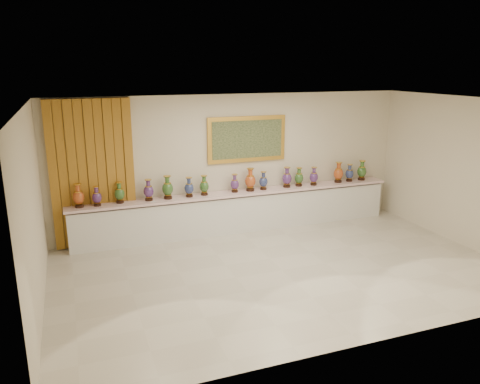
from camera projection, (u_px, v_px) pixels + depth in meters
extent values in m
plane|color=beige|center=(282.00, 270.00, 8.46)|extent=(8.00, 8.00, 0.00)
plane|color=beige|center=(235.00, 163.00, 10.33)|extent=(8.00, 0.00, 8.00)
plane|color=beige|center=(33.00, 215.00, 6.73)|extent=(0.00, 5.00, 5.00)
plane|color=beige|center=(464.00, 172.00, 9.40)|extent=(0.00, 5.00, 5.00)
plane|color=white|center=(286.00, 102.00, 7.67)|extent=(8.00, 8.00, 0.00)
cube|color=#B67827|center=(93.00, 174.00, 9.26)|extent=(1.64, 0.14, 2.95)
cube|color=gold|center=(247.00, 139.00, 10.24)|extent=(1.80, 0.06, 1.00)
cube|color=#1B3018|center=(247.00, 139.00, 10.21)|extent=(1.62, 0.02, 0.82)
cube|color=white|center=(239.00, 213.00, 10.41)|extent=(7.20, 0.42, 0.81)
cube|color=silver|center=(239.00, 193.00, 10.27)|extent=(7.28, 0.48, 0.05)
cylinder|color=black|center=(79.00, 206.00, 9.13)|extent=(0.17, 0.17, 0.05)
cone|color=gold|center=(79.00, 204.00, 9.12)|extent=(0.15, 0.15, 0.03)
ellipsoid|color=maroon|center=(79.00, 197.00, 9.09)|extent=(0.27, 0.27, 0.27)
cylinder|color=gold|center=(78.00, 191.00, 9.06)|extent=(0.15, 0.15, 0.01)
cylinder|color=maroon|center=(78.00, 188.00, 9.04)|extent=(0.09, 0.09, 0.10)
cone|color=maroon|center=(77.00, 185.00, 9.02)|extent=(0.15, 0.15, 0.04)
cylinder|color=gold|center=(77.00, 184.00, 9.02)|extent=(0.15, 0.15, 0.01)
cylinder|color=black|center=(98.00, 205.00, 9.23)|extent=(0.14, 0.14, 0.04)
cone|color=gold|center=(97.00, 203.00, 9.22)|extent=(0.12, 0.12, 0.03)
ellipsoid|color=#271247|center=(97.00, 197.00, 9.19)|extent=(0.24, 0.24, 0.23)
cylinder|color=gold|center=(96.00, 193.00, 9.17)|extent=(0.13, 0.13, 0.01)
cylinder|color=#271247|center=(96.00, 190.00, 9.15)|extent=(0.07, 0.07, 0.08)
cone|color=#271247|center=(96.00, 187.00, 9.14)|extent=(0.13, 0.13, 0.03)
cylinder|color=gold|center=(96.00, 187.00, 9.14)|extent=(0.13, 0.13, 0.01)
cylinder|color=black|center=(120.00, 202.00, 9.43)|extent=(0.15, 0.15, 0.04)
cone|color=gold|center=(120.00, 200.00, 9.42)|extent=(0.13, 0.13, 0.03)
ellipsoid|color=black|center=(120.00, 194.00, 9.39)|extent=(0.25, 0.25, 0.25)
cylinder|color=gold|center=(119.00, 189.00, 9.36)|extent=(0.14, 0.14, 0.01)
cylinder|color=black|center=(119.00, 186.00, 9.34)|extent=(0.08, 0.08, 0.09)
cone|color=black|center=(119.00, 183.00, 9.33)|extent=(0.14, 0.14, 0.03)
cylinder|color=gold|center=(119.00, 182.00, 9.32)|extent=(0.14, 0.14, 0.01)
cylinder|color=black|center=(149.00, 199.00, 9.60)|extent=(0.16, 0.16, 0.04)
cone|color=gold|center=(149.00, 197.00, 9.59)|extent=(0.14, 0.14, 0.03)
ellipsoid|color=#271247|center=(149.00, 191.00, 9.56)|extent=(0.27, 0.27, 0.26)
cylinder|color=gold|center=(148.00, 186.00, 9.53)|extent=(0.14, 0.14, 0.01)
cylinder|color=#271247|center=(148.00, 183.00, 9.51)|extent=(0.08, 0.08, 0.09)
cone|color=#271247|center=(148.00, 180.00, 9.50)|extent=(0.14, 0.14, 0.03)
cylinder|color=gold|center=(148.00, 180.00, 9.49)|extent=(0.15, 0.15, 0.01)
cylinder|color=black|center=(168.00, 198.00, 9.73)|extent=(0.17, 0.17, 0.05)
cone|color=gold|center=(168.00, 195.00, 9.71)|extent=(0.15, 0.15, 0.03)
ellipsoid|color=black|center=(168.00, 189.00, 9.68)|extent=(0.30, 0.30, 0.28)
cylinder|color=gold|center=(167.00, 183.00, 9.65)|extent=(0.16, 0.16, 0.01)
cylinder|color=black|center=(167.00, 180.00, 9.63)|extent=(0.09, 0.09, 0.10)
cone|color=black|center=(167.00, 177.00, 9.61)|extent=(0.16, 0.16, 0.04)
cylinder|color=gold|center=(167.00, 176.00, 9.61)|extent=(0.16, 0.16, 0.01)
cylinder|color=black|center=(189.00, 196.00, 9.87)|extent=(0.15, 0.15, 0.04)
cone|color=gold|center=(189.00, 194.00, 9.86)|extent=(0.13, 0.13, 0.03)
ellipsoid|color=#0D1340|center=(189.00, 188.00, 9.83)|extent=(0.24, 0.24, 0.24)
cylinder|color=gold|center=(189.00, 184.00, 9.80)|extent=(0.13, 0.13, 0.01)
cylinder|color=#0D1340|center=(189.00, 181.00, 9.79)|extent=(0.08, 0.08, 0.09)
cone|color=#0D1340|center=(189.00, 178.00, 9.77)|extent=(0.13, 0.13, 0.03)
cylinder|color=gold|center=(189.00, 178.00, 9.77)|extent=(0.14, 0.14, 0.01)
cylinder|color=black|center=(204.00, 194.00, 10.01)|extent=(0.15, 0.15, 0.04)
cone|color=gold|center=(204.00, 192.00, 9.99)|extent=(0.13, 0.13, 0.03)
ellipsoid|color=black|center=(204.00, 187.00, 9.96)|extent=(0.23, 0.23, 0.25)
cylinder|color=gold|center=(204.00, 182.00, 9.94)|extent=(0.14, 0.14, 0.01)
cylinder|color=black|center=(204.00, 179.00, 9.92)|extent=(0.08, 0.08, 0.09)
cone|color=black|center=(204.00, 176.00, 9.91)|extent=(0.14, 0.14, 0.03)
cylinder|color=gold|center=(204.00, 176.00, 9.90)|extent=(0.14, 0.14, 0.01)
cylinder|color=black|center=(235.00, 191.00, 10.25)|extent=(0.14, 0.14, 0.04)
cone|color=gold|center=(235.00, 189.00, 10.23)|extent=(0.12, 0.12, 0.03)
ellipsoid|color=#271247|center=(235.00, 184.00, 10.20)|extent=(0.25, 0.25, 0.23)
cylinder|color=gold|center=(235.00, 180.00, 10.18)|extent=(0.13, 0.13, 0.01)
cylinder|color=#271247|center=(235.00, 178.00, 10.17)|extent=(0.07, 0.07, 0.08)
cone|color=#271247|center=(235.00, 175.00, 10.15)|extent=(0.13, 0.13, 0.03)
cylinder|color=gold|center=(235.00, 174.00, 10.15)|extent=(0.13, 0.13, 0.01)
cylinder|color=black|center=(250.00, 190.00, 10.34)|extent=(0.18, 0.18, 0.05)
cone|color=gold|center=(250.00, 187.00, 10.33)|extent=(0.16, 0.16, 0.03)
ellipsoid|color=maroon|center=(250.00, 181.00, 10.29)|extent=(0.25, 0.25, 0.30)
cylinder|color=gold|center=(250.00, 175.00, 10.26)|extent=(0.16, 0.16, 0.01)
cylinder|color=maroon|center=(250.00, 173.00, 10.24)|extent=(0.09, 0.09, 0.11)
cone|color=maroon|center=(250.00, 169.00, 10.22)|extent=(0.16, 0.16, 0.04)
cylinder|color=gold|center=(250.00, 168.00, 10.22)|extent=(0.17, 0.17, 0.01)
cylinder|color=black|center=(263.00, 189.00, 10.45)|extent=(0.14, 0.14, 0.04)
cone|color=gold|center=(263.00, 187.00, 10.44)|extent=(0.13, 0.13, 0.03)
ellipsoid|color=#0D1340|center=(263.00, 182.00, 10.41)|extent=(0.22, 0.22, 0.24)
cylinder|color=gold|center=(263.00, 177.00, 10.39)|extent=(0.13, 0.13, 0.01)
cylinder|color=#0D1340|center=(263.00, 175.00, 10.37)|extent=(0.08, 0.08, 0.09)
cone|color=#0D1340|center=(264.00, 173.00, 10.36)|extent=(0.13, 0.13, 0.03)
cylinder|color=gold|center=(264.00, 172.00, 10.35)|extent=(0.13, 0.13, 0.01)
cylinder|color=black|center=(287.00, 186.00, 10.66)|extent=(0.16, 0.16, 0.05)
cone|color=gold|center=(287.00, 184.00, 10.65)|extent=(0.14, 0.14, 0.03)
ellipsoid|color=#271247|center=(287.00, 178.00, 10.61)|extent=(0.25, 0.25, 0.27)
cylinder|color=gold|center=(287.00, 174.00, 10.58)|extent=(0.15, 0.15, 0.01)
cylinder|color=#271247|center=(287.00, 171.00, 10.57)|extent=(0.09, 0.09, 0.10)
cone|color=#271247|center=(287.00, 168.00, 10.55)|extent=(0.15, 0.15, 0.04)
cylinder|color=gold|center=(287.00, 167.00, 10.55)|extent=(0.15, 0.15, 0.01)
cylinder|color=black|center=(299.00, 185.00, 10.76)|extent=(0.15, 0.15, 0.04)
cone|color=gold|center=(299.00, 183.00, 10.75)|extent=(0.13, 0.13, 0.03)
ellipsoid|color=black|center=(299.00, 178.00, 10.72)|extent=(0.26, 0.26, 0.25)
cylinder|color=gold|center=(299.00, 173.00, 10.69)|extent=(0.14, 0.14, 0.01)
cylinder|color=black|center=(299.00, 171.00, 10.67)|extent=(0.08, 0.08, 0.09)
cone|color=black|center=(299.00, 168.00, 10.66)|extent=(0.14, 0.14, 0.03)
cylinder|color=gold|center=(299.00, 168.00, 10.65)|extent=(0.14, 0.14, 0.01)
cylinder|color=black|center=(314.00, 184.00, 10.85)|extent=(0.15, 0.15, 0.04)
cone|color=gold|center=(314.00, 182.00, 10.84)|extent=(0.13, 0.13, 0.03)
ellipsoid|color=#271247|center=(314.00, 177.00, 10.81)|extent=(0.21, 0.21, 0.24)
cylinder|color=gold|center=(314.00, 173.00, 10.78)|extent=(0.13, 0.13, 0.01)
cylinder|color=#271247|center=(314.00, 171.00, 10.76)|extent=(0.08, 0.08, 0.09)
cone|color=#271247|center=(314.00, 168.00, 10.75)|extent=(0.13, 0.13, 0.03)
cylinder|color=gold|center=(314.00, 167.00, 10.74)|extent=(0.14, 0.14, 0.01)
cylinder|color=black|center=(338.00, 181.00, 11.10)|extent=(0.17, 0.17, 0.05)
cone|color=gold|center=(338.00, 179.00, 11.09)|extent=(0.15, 0.15, 0.03)
ellipsoid|color=maroon|center=(338.00, 174.00, 11.05)|extent=(0.27, 0.27, 0.28)
cylinder|color=gold|center=(339.00, 169.00, 11.02)|extent=(0.15, 0.15, 0.01)
cylinder|color=maroon|center=(339.00, 166.00, 11.00)|extent=(0.09, 0.09, 0.10)
cone|color=maroon|center=(339.00, 163.00, 10.99)|extent=(0.15, 0.15, 0.04)
cylinder|color=gold|center=(339.00, 162.00, 10.98)|extent=(0.16, 0.16, 0.01)
cylinder|color=black|center=(349.00, 180.00, 11.20)|extent=(0.15, 0.15, 0.04)
cone|color=gold|center=(349.00, 179.00, 11.19)|extent=(0.13, 0.13, 0.03)
ellipsoid|color=#0D1340|center=(349.00, 174.00, 11.16)|extent=(0.22, 0.22, 0.24)
cylinder|color=gold|center=(350.00, 170.00, 11.14)|extent=(0.13, 0.13, 0.01)
cylinder|color=#0D1340|center=(350.00, 168.00, 11.12)|extent=(0.08, 0.08, 0.09)
cone|color=#0D1340|center=(350.00, 165.00, 11.11)|extent=(0.13, 0.13, 0.03)
cylinder|color=gold|center=(350.00, 165.00, 11.10)|extent=(0.13, 0.13, 0.01)
cylinder|color=black|center=(361.00, 179.00, 11.33)|extent=(0.17, 0.17, 0.05)
cone|color=gold|center=(361.00, 177.00, 11.32)|extent=(0.15, 0.15, 0.03)
ellipsoid|color=black|center=(362.00, 172.00, 11.28)|extent=(0.28, 0.28, 0.28)
cylinder|color=gold|center=(362.00, 167.00, 11.25)|extent=(0.15, 0.15, 0.01)
cylinder|color=black|center=(362.00, 164.00, 11.24)|extent=(0.09, 0.09, 0.10)
cone|color=black|center=(362.00, 162.00, 11.22)|extent=(0.15, 0.15, 0.04)
cylinder|color=gold|center=(363.00, 161.00, 11.22)|extent=(0.16, 0.16, 0.01)
cube|color=white|center=(153.00, 202.00, 9.51)|extent=(0.10, 0.06, 0.00)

